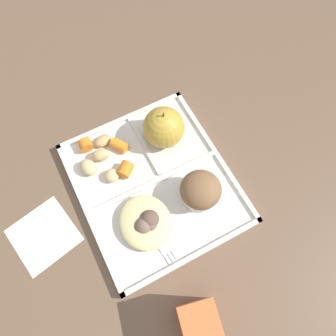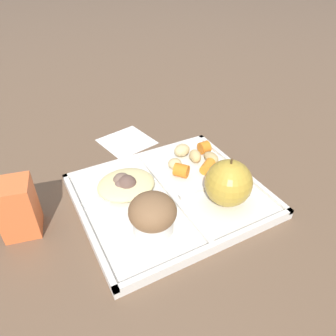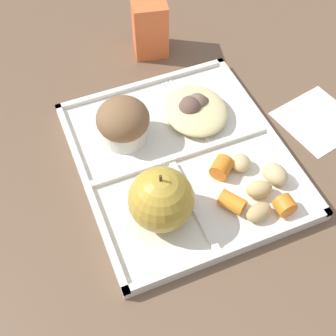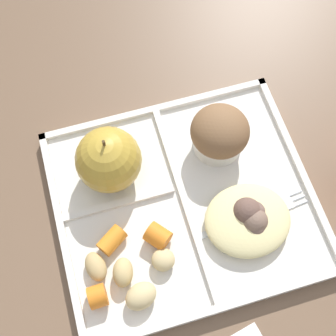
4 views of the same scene
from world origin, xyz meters
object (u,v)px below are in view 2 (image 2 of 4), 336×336
at_px(bran_muffin, 153,215).
at_px(milk_carton, 18,208).
at_px(plastic_fork, 117,195).
at_px(lunch_tray, 170,196).
at_px(green_apple, 228,183).

height_order(bran_muffin, milk_carton, milk_carton).
distance_m(bran_muffin, plastic_fork, 0.12).
bearing_deg(lunch_tray, plastic_fork, -26.61).
height_order(lunch_tray, milk_carton, milk_carton).
xyz_separation_m(lunch_tray, milk_carton, (0.26, -0.05, 0.04)).
bearing_deg(plastic_fork, milk_carton, -1.57).
xyz_separation_m(green_apple, bran_muffin, (0.15, 0.00, -0.01)).
relative_size(lunch_tray, plastic_fork, 2.18).
distance_m(lunch_tray, green_apple, 0.12).
height_order(lunch_tray, bran_muffin, bran_muffin).
height_order(green_apple, milk_carton, green_apple).
height_order(green_apple, bran_muffin, green_apple).
bearing_deg(milk_carton, green_apple, 173.68).
distance_m(lunch_tray, milk_carton, 0.27).
relative_size(bran_muffin, plastic_fork, 0.51).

